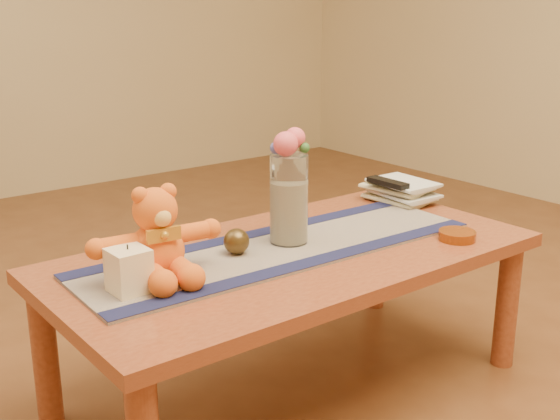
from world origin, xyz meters
TOP-DOWN VIEW (x-y plane):
  - floor at (0.00, 0.00)m, footprint 5.50×5.50m
  - coffee_table_top at (0.00, 0.00)m, footprint 1.40×0.70m
  - table_leg_fr at (0.64, -0.29)m, footprint 0.07×0.07m
  - table_leg_bl at (-0.64, 0.29)m, footprint 0.07×0.07m
  - table_leg_br at (0.64, 0.29)m, footprint 0.07×0.07m
  - persian_runner at (-0.03, 0.03)m, footprint 1.21×0.38m
  - runner_border_near at (-0.03, -0.12)m, footprint 1.20×0.09m
  - runner_border_far at (-0.02, 0.17)m, footprint 1.20×0.09m
  - teddy_bear at (-0.41, 0.05)m, footprint 0.36×0.31m
  - pillar_candle at (-0.51, 0.00)m, footprint 0.09×0.09m
  - candle_wick at (-0.51, 0.00)m, footprint 0.00×0.00m
  - glass_vase at (0.02, 0.05)m, footprint 0.11×0.11m
  - potpourri_fill at (0.02, 0.05)m, footprint 0.09×0.09m
  - rose_left at (0.00, 0.04)m, footprint 0.07×0.07m
  - rose_right at (0.05, 0.06)m, footprint 0.06×0.06m
  - blue_flower_back at (0.03, 0.09)m, footprint 0.04×0.04m
  - blue_flower_side at (-0.01, 0.07)m, footprint 0.04×0.04m
  - leaf_sprig at (0.06, 0.03)m, footprint 0.03×0.03m
  - bronze_ball at (-0.16, 0.06)m, footprint 0.09×0.09m
  - book_bottom at (0.54, 0.16)m, footprint 0.18×0.23m
  - book_lower at (0.54, 0.16)m, footprint 0.18×0.23m
  - book_upper at (0.53, 0.17)m, footprint 0.19×0.24m
  - book_top at (0.54, 0.16)m, footprint 0.17×0.23m
  - tv_remote at (0.54, 0.15)m, footprint 0.05×0.16m
  - amber_dish at (0.44, -0.23)m, footprint 0.13×0.13m

SIDE VIEW (x-z plane):
  - floor at x=0.00m, z-range 0.00..0.00m
  - table_leg_fr at x=0.64m, z-range 0.00..0.41m
  - table_leg_bl at x=-0.64m, z-range 0.00..0.41m
  - table_leg_br at x=0.64m, z-range 0.00..0.41m
  - coffee_table_top at x=0.00m, z-range 0.41..0.45m
  - persian_runner at x=-0.03m, z-range 0.45..0.46m
  - runner_border_near at x=-0.03m, z-range 0.46..0.46m
  - runner_border_far at x=-0.02m, z-range 0.46..0.46m
  - book_bottom at x=0.54m, z-range 0.45..0.47m
  - amber_dish at x=0.44m, z-range 0.45..0.48m
  - book_lower at x=0.54m, z-range 0.47..0.49m
  - bronze_ball at x=-0.16m, z-range 0.46..0.53m
  - book_upper at x=0.53m, z-range 0.49..0.51m
  - pillar_candle at x=-0.51m, z-range 0.46..0.57m
  - book_top at x=0.54m, z-range 0.51..0.53m
  - tv_remote at x=0.54m, z-range 0.53..0.54m
  - potpourri_fill at x=0.02m, z-range 0.46..0.64m
  - teddy_bear at x=-0.41m, z-range 0.46..0.68m
  - candle_wick at x=-0.51m, z-range 0.57..0.58m
  - glass_vase at x=0.02m, z-range 0.46..0.72m
  - leaf_sprig at x=0.06m, z-range 0.72..0.75m
  - blue_flower_side at x=-0.01m, z-range 0.72..0.76m
  - blue_flower_back at x=0.03m, z-range 0.72..0.77m
  - rose_left at x=0.00m, z-range 0.72..0.79m
  - rose_right at x=0.05m, z-range 0.73..0.79m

